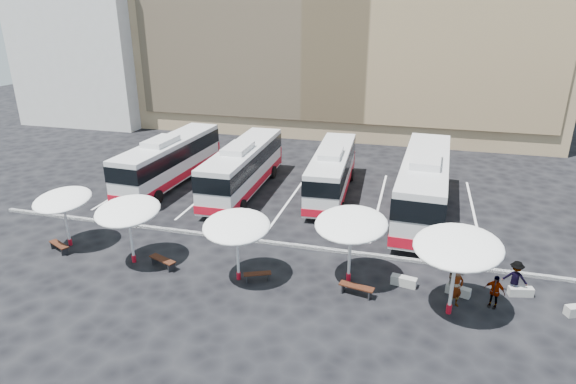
% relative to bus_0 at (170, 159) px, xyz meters
% --- Properties ---
extents(ground, '(120.00, 120.00, 0.00)m').
position_rel_bus_0_xyz_m(ground, '(9.39, -8.02, -1.88)').
color(ground, black).
rests_on(ground, ground).
extents(sandstone_building, '(42.00, 18.25, 29.60)m').
position_rel_bus_0_xyz_m(sandstone_building, '(9.39, 23.85, 10.75)').
color(sandstone_building, '#A2855E').
rests_on(sandstone_building, ground).
extents(apartment_block, '(14.00, 14.00, 18.00)m').
position_rel_bus_0_xyz_m(apartment_block, '(-18.61, 19.98, 7.12)').
color(apartment_block, silver).
rests_on(apartment_block, ground).
extents(curb_divider, '(34.00, 0.25, 0.15)m').
position_rel_bus_0_xyz_m(curb_divider, '(9.39, -7.52, -1.81)').
color(curb_divider, black).
rests_on(curb_divider, ground).
extents(bay_lines, '(24.15, 12.00, 0.01)m').
position_rel_bus_0_xyz_m(bay_lines, '(9.39, -0.02, -1.88)').
color(bay_lines, white).
rests_on(bay_lines, ground).
extents(bus_0, '(3.10, 11.70, 3.68)m').
position_rel_bus_0_xyz_m(bus_0, '(0.00, 0.00, 0.00)').
color(bus_0, silver).
rests_on(bus_0, ground).
extents(bus_1, '(2.85, 11.62, 3.68)m').
position_rel_bus_0_xyz_m(bus_1, '(5.82, -0.19, -0.00)').
color(bus_1, silver).
rests_on(bus_1, ground).
extents(bus_2, '(2.94, 10.96, 3.45)m').
position_rel_bus_0_xyz_m(bus_2, '(11.93, 0.94, -0.12)').
color(bus_2, silver).
rests_on(bus_2, ground).
extents(bus_3, '(3.49, 13.06, 4.11)m').
position_rel_bus_0_xyz_m(bus_3, '(18.09, -0.99, 0.22)').
color(bus_3, silver).
rests_on(bus_3, ground).
extents(sunshade_0, '(3.26, 3.30, 3.18)m').
position_rel_bus_0_xyz_m(sunshade_0, '(-0.62, -10.58, 0.82)').
color(sunshade_0, silver).
rests_on(sunshade_0, ground).
extents(sunshade_1, '(3.41, 3.45, 3.38)m').
position_rel_bus_0_xyz_m(sunshade_1, '(3.84, -11.34, 0.99)').
color(sunshade_1, silver).
rests_on(sunshade_1, ground).
extents(sunshade_2, '(3.74, 3.78, 3.32)m').
position_rel_bus_0_xyz_m(sunshade_2, '(9.67, -11.51, 0.94)').
color(sunshade_2, silver).
rests_on(sunshade_2, ground).
extents(sunshade_3, '(3.98, 4.01, 3.54)m').
position_rel_bus_0_xyz_m(sunshade_3, '(14.83, -10.27, 1.13)').
color(sunshade_3, silver).
rests_on(sunshade_3, ground).
extents(sunshade_4, '(4.74, 4.76, 3.77)m').
position_rel_bus_0_xyz_m(sunshade_4, '(19.39, -11.74, 1.32)').
color(sunshade_4, silver).
rests_on(sunshade_4, ground).
extents(wood_bench_0, '(1.51, 0.98, 0.45)m').
position_rel_bus_0_xyz_m(wood_bench_0, '(-0.68, -11.37, -1.53)').
color(wood_bench_0, black).
rests_on(wood_bench_0, ground).
extents(wood_bench_1, '(1.63, 0.96, 0.49)m').
position_rel_bus_0_xyz_m(wood_bench_1, '(5.55, -11.44, -1.51)').
color(wood_bench_1, black).
rests_on(wood_bench_1, ground).
extents(wood_bench_2, '(1.35, 0.85, 0.41)m').
position_rel_bus_0_xyz_m(wood_bench_2, '(10.59, -11.39, -1.57)').
color(wood_bench_2, black).
rests_on(wood_bench_2, ground).
extents(wood_bench_3, '(1.65, 0.72, 0.49)m').
position_rel_bus_0_xyz_m(wood_bench_3, '(15.36, -11.41, -1.50)').
color(wood_bench_3, black).
rests_on(wood_bench_3, ground).
extents(conc_bench_0, '(1.24, 0.61, 0.45)m').
position_rel_bus_0_xyz_m(conc_bench_0, '(17.42, -9.98, -1.66)').
color(conc_bench_0, gray).
rests_on(conc_bench_0, ground).
extents(conc_bench_1, '(1.15, 0.68, 0.41)m').
position_rel_bus_0_xyz_m(conc_bench_1, '(19.86, -10.14, -1.68)').
color(conc_bench_1, gray).
rests_on(conc_bench_1, ground).
extents(conc_bench_2, '(1.13, 0.58, 0.40)m').
position_rel_bus_0_xyz_m(conc_bench_2, '(22.61, -9.46, -1.68)').
color(conc_bench_2, gray).
rests_on(conc_bench_2, ground).
extents(passenger_0, '(0.82, 0.77, 1.88)m').
position_rel_bus_0_xyz_m(passenger_0, '(19.63, -11.15, -0.94)').
color(passenger_0, black).
rests_on(passenger_0, ground).
extents(passenger_1, '(1.13, 1.16, 1.88)m').
position_rel_bus_0_xyz_m(passenger_1, '(19.71, -9.89, -0.94)').
color(passenger_1, black).
rests_on(passenger_1, ground).
extents(passenger_2, '(0.99, 0.73, 1.55)m').
position_rel_bus_0_xyz_m(passenger_2, '(21.26, -10.74, -1.10)').
color(passenger_2, black).
rests_on(passenger_2, ground).
extents(passenger_3, '(1.18, 0.82, 1.66)m').
position_rel_bus_0_xyz_m(passenger_3, '(22.31, -9.38, -1.05)').
color(passenger_3, black).
rests_on(passenger_3, ground).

